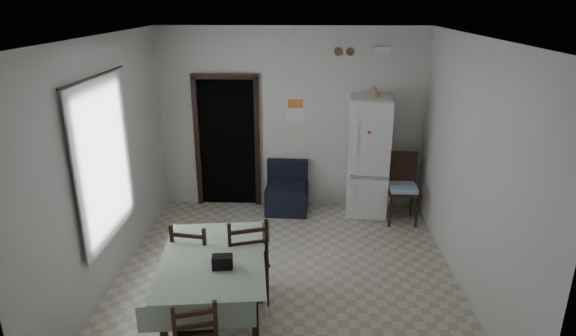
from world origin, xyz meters
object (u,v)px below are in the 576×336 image
(fridge, at_px, (368,157))
(corner_chair, at_px, (403,189))
(navy_seat, at_px, (287,188))
(dining_chair_far_left, at_px, (196,260))
(dining_chair_far_right, at_px, (246,258))
(dining_table, at_px, (215,292))

(fridge, xyz_separation_m, corner_chair, (0.51, -0.31, -0.41))
(navy_seat, bearing_deg, corner_chair, -7.39)
(dining_chair_far_left, bearing_deg, navy_seat, -101.66)
(navy_seat, relative_size, dining_chair_far_right, 0.75)
(fridge, relative_size, dining_table, 1.21)
(fridge, distance_m, dining_chair_far_left, 3.33)
(navy_seat, relative_size, dining_table, 0.51)
(dining_chair_far_right, bearing_deg, fridge, -141.20)
(fridge, relative_size, dining_chair_far_right, 1.76)
(corner_chair, xyz_separation_m, dining_chair_far_left, (-2.70, -2.15, -0.03))
(fridge, xyz_separation_m, dining_chair_far_left, (-2.19, -2.47, -0.44))
(corner_chair, distance_m, dining_table, 3.56)
(fridge, distance_m, dining_chair_far_right, 2.97)
(fridge, bearing_deg, corner_chair, -25.34)
(dining_table, height_order, dining_chair_far_right, dining_chair_far_right)
(navy_seat, xyz_separation_m, dining_table, (-0.63, -2.93, 0.01))
(corner_chair, bearing_deg, dining_chair_far_left, -140.44)
(corner_chair, bearing_deg, fridge, 149.42)
(dining_table, relative_size, dining_chair_far_left, 1.55)
(fridge, height_order, dining_table, fridge)
(fridge, height_order, dining_chair_far_left, fridge)
(dining_chair_far_left, bearing_deg, corner_chair, -132.61)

